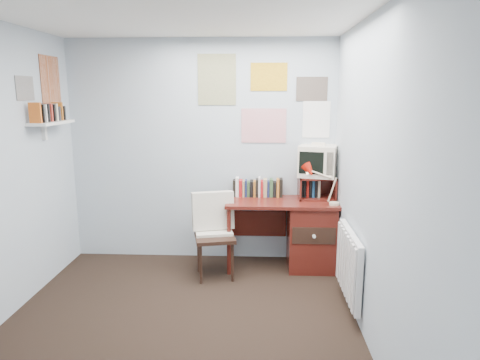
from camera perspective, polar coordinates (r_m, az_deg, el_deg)
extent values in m
plane|color=black|center=(3.66, -8.63, -20.07)|extent=(3.50, 3.50, 0.00)
cube|color=#ACBCC4|center=(4.89, -5.10, 3.75)|extent=(3.00, 0.02, 2.50)
cube|color=#ACBCC4|center=(3.23, 17.72, -0.78)|extent=(0.02, 3.50, 2.50)
cube|color=white|center=(3.17, -10.09, 22.11)|extent=(3.00, 3.50, 0.02)
cube|color=#551A13|center=(4.68, 5.56, -2.95)|extent=(1.20, 0.55, 0.03)
cube|color=#551A13|center=(4.81, 9.43, -7.35)|extent=(0.50, 0.50, 0.72)
cylinder|color=#551A13|center=(4.57, -1.50, -8.24)|extent=(0.04, 0.04, 0.72)
cylinder|color=#551A13|center=(5.01, -1.11, -6.42)|extent=(0.04, 0.04, 0.72)
cube|color=#551A13|center=(5.01, 2.47, -5.80)|extent=(0.64, 0.02, 0.30)
cube|color=black|center=(4.50, -3.39, -7.67)|extent=(0.52, 0.50, 0.86)
cube|color=#B81B0C|center=(4.54, 12.53, -0.98)|extent=(0.27, 0.23, 0.37)
cube|color=#551A13|center=(4.79, 10.19, -0.98)|extent=(0.40, 0.30, 0.25)
cube|color=beige|center=(4.76, 10.35, 2.73)|extent=(0.47, 0.45, 0.37)
cube|color=#551A13|center=(4.82, 2.63, -0.91)|extent=(0.60, 0.14, 0.22)
cube|color=white|center=(3.98, 14.36, -10.83)|extent=(0.09, 0.80, 0.60)
cube|color=white|center=(4.64, -23.86, 7.00)|extent=(0.20, 0.62, 0.24)
cube|color=white|center=(4.79, 3.23, 10.82)|extent=(1.20, 0.01, 0.90)
cube|color=white|center=(4.67, -25.30, 11.58)|extent=(0.01, 0.70, 0.60)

